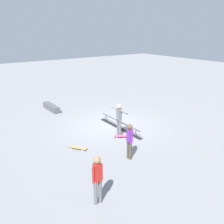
{
  "coord_description": "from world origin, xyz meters",
  "views": [
    {
      "loc": [
        -9.69,
        7.06,
        4.87
      ],
      "look_at": [
        -0.57,
        0.45,
        1.0
      ],
      "focal_mm": 38.32,
      "sensor_mm": 36.0,
      "label": 1
    }
  ],
  "objects_px": {
    "grind_rail": "(120,125)",
    "bystander_red_shirt": "(98,178)",
    "bystander_purple_shirt": "(129,140)",
    "skate_ledge": "(51,107)",
    "skater_main": "(119,118)",
    "skateboard_main": "(123,136)",
    "loose_skateboard_natural": "(78,148)"
  },
  "relations": [
    {
      "from": "skate_ledge",
      "to": "loose_skateboard_natural",
      "type": "bearing_deg",
      "value": 168.58
    },
    {
      "from": "grind_rail",
      "to": "bystander_red_shirt",
      "type": "relative_size",
      "value": 2.16
    },
    {
      "from": "grind_rail",
      "to": "skate_ledge",
      "type": "relative_size",
      "value": 1.87
    },
    {
      "from": "grind_rail",
      "to": "bystander_red_shirt",
      "type": "distance_m",
      "value": 5.81
    },
    {
      "from": "skateboard_main",
      "to": "loose_skateboard_natural",
      "type": "relative_size",
      "value": 1.0
    },
    {
      "from": "skater_main",
      "to": "loose_skateboard_natural",
      "type": "height_order",
      "value": "skater_main"
    },
    {
      "from": "skate_ledge",
      "to": "grind_rail",
      "type": "bearing_deg",
      "value": -160.71
    },
    {
      "from": "bystander_red_shirt",
      "to": "skateboard_main",
      "type": "bearing_deg",
      "value": -138.03
    },
    {
      "from": "bystander_purple_shirt",
      "to": "skater_main",
      "type": "bearing_deg",
      "value": 156.11
    },
    {
      "from": "skate_ledge",
      "to": "bystander_red_shirt",
      "type": "distance_m",
      "value": 9.39
    },
    {
      "from": "skater_main",
      "to": "grind_rail",
      "type": "bearing_deg",
      "value": -37.5
    },
    {
      "from": "bystander_red_shirt",
      "to": "bystander_purple_shirt",
      "type": "bearing_deg",
      "value": -149.59
    },
    {
      "from": "skater_main",
      "to": "bystander_purple_shirt",
      "type": "bearing_deg",
      "value": 155.97
    },
    {
      "from": "bystander_red_shirt",
      "to": "grind_rail",
      "type": "bearing_deg",
      "value": -134.89
    },
    {
      "from": "skate_ledge",
      "to": "skater_main",
      "type": "height_order",
      "value": "skater_main"
    },
    {
      "from": "skate_ledge",
      "to": "bystander_purple_shirt",
      "type": "xyz_separation_m",
      "value": [
        -7.61,
        -0.13,
        0.65
      ]
    },
    {
      "from": "skate_ledge",
      "to": "loose_skateboard_natural",
      "type": "relative_size",
      "value": 2.31
    },
    {
      "from": "bystander_red_shirt",
      "to": "loose_skateboard_natural",
      "type": "bearing_deg",
      "value": -109.46
    },
    {
      "from": "skater_main",
      "to": "skateboard_main",
      "type": "height_order",
      "value": "skater_main"
    },
    {
      "from": "grind_rail",
      "to": "skateboard_main",
      "type": "xyz_separation_m",
      "value": [
        -0.97,
        0.58,
        -0.1
      ]
    },
    {
      "from": "skate_ledge",
      "to": "bystander_red_shirt",
      "type": "xyz_separation_m",
      "value": [
        -9.08,
        2.29,
        0.69
      ]
    },
    {
      "from": "bystander_purple_shirt",
      "to": "skate_ledge",
      "type": "bearing_deg",
      "value": -176.32
    },
    {
      "from": "skateboard_main",
      "to": "bystander_purple_shirt",
      "type": "height_order",
      "value": "bystander_purple_shirt"
    },
    {
      "from": "grind_rail",
      "to": "skateboard_main",
      "type": "height_order",
      "value": "grind_rail"
    },
    {
      "from": "bystander_purple_shirt",
      "to": "grind_rail",
      "type": "bearing_deg",
      "value": 151.92
    },
    {
      "from": "grind_rail",
      "to": "skater_main",
      "type": "relative_size",
      "value": 2.06
    },
    {
      "from": "skater_main",
      "to": "skateboard_main",
      "type": "relative_size",
      "value": 2.09
    },
    {
      "from": "bystander_red_shirt",
      "to": "loose_skateboard_natural",
      "type": "distance_m",
      "value": 3.63
    },
    {
      "from": "grind_rail",
      "to": "bystander_purple_shirt",
      "type": "height_order",
      "value": "bystander_purple_shirt"
    },
    {
      "from": "skateboard_main",
      "to": "bystander_purple_shirt",
      "type": "xyz_separation_m",
      "value": [
        -1.72,
        1.02,
        0.76
      ]
    },
    {
      "from": "skater_main",
      "to": "bystander_red_shirt",
      "type": "distance_m",
      "value": 4.8
    },
    {
      "from": "skate_ledge",
      "to": "skateboard_main",
      "type": "xyz_separation_m",
      "value": [
        -5.9,
        -1.15,
        -0.11
      ]
    }
  ]
}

